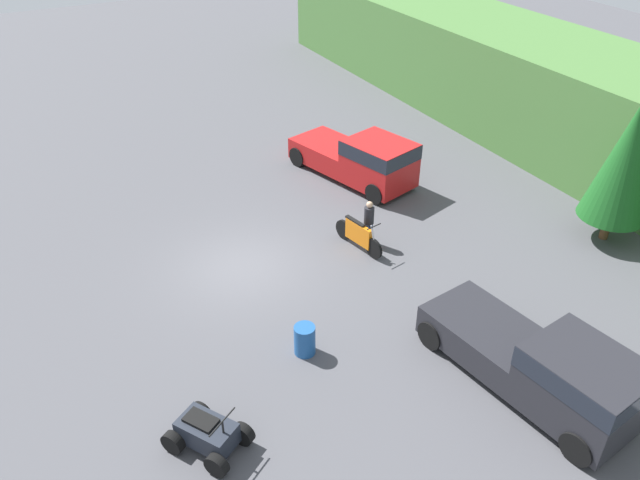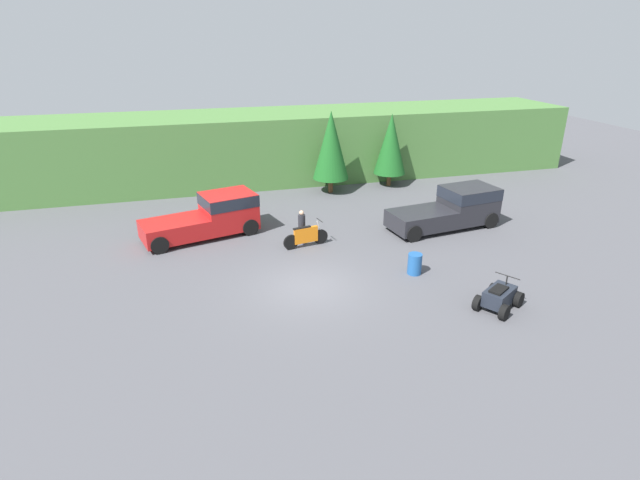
% 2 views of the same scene
% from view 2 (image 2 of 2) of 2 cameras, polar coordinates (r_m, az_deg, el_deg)
% --- Properties ---
extents(ground_plane, '(80.00, 80.00, 0.00)m').
position_cam_2_polar(ground_plane, '(19.69, -1.26, -5.37)').
color(ground_plane, '#4C4C51').
extents(hillside_backdrop, '(44.00, 6.00, 4.34)m').
position_cam_2_polar(hillside_backdrop, '(33.87, -7.96, 10.47)').
color(hillside_backdrop, '#477538').
rests_on(hillside_backdrop, ground_plane).
extents(tree_left, '(2.19, 2.19, 4.98)m').
position_cam_2_polar(tree_left, '(30.48, 1.26, 10.77)').
color(tree_left, brown).
rests_on(tree_left, ground_plane).
extents(tree_mid_left, '(2.02, 2.02, 4.59)m').
position_cam_2_polar(tree_mid_left, '(32.24, 8.08, 10.80)').
color(tree_mid_left, brown).
rests_on(tree_mid_left, ground_plane).
extents(pickup_truck_red, '(5.80, 3.41, 1.99)m').
position_cam_2_polar(pickup_truck_red, '(24.79, -12.25, 2.83)').
color(pickup_truck_red, red).
rests_on(pickup_truck_red, ground_plane).
extents(pickup_truck_second, '(5.88, 2.85, 1.99)m').
position_cam_2_polar(pickup_truck_second, '(26.21, 15.04, 3.65)').
color(pickup_truck_second, '#232328').
rests_on(pickup_truck_second, ground_plane).
extents(dirt_bike, '(2.20, 0.70, 1.21)m').
position_cam_2_polar(dirt_bike, '(23.07, -1.62, 0.40)').
color(dirt_bike, black).
rests_on(dirt_bike, ground_plane).
extents(quad_atv, '(2.16, 1.97, 1.14)m').
position_cam_2_polar(quad_atv, '(19.18, 19.77, -6.19)').
color(quad_atv, black).
rests_on(quad_atv, ground_plane).
extents(rider_person, '(0.41, 0.41, 1.64)m').
position_cam_2_polar(rider_person, '(23.30, -2.10, 1.66)').
color(rider_person, navy).
rests_on(rider_person, ground_plane).
extents(steel_barrel, '(0.58, 0.58, 0.88)m').
position_cam_2_polar(steel_barrel, '(20.89, 10.77, -2.70)').
color(steel_barrel, '#1E5193').
rests_on(steel_barrel, ground_plane).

